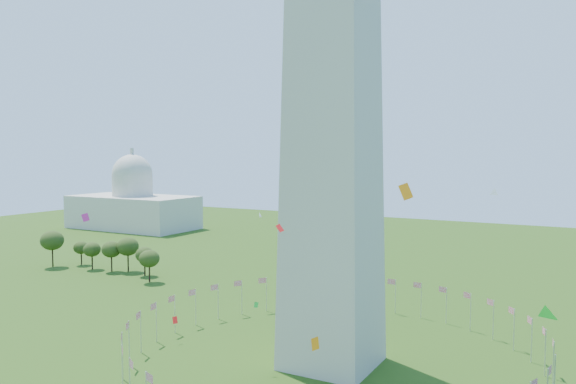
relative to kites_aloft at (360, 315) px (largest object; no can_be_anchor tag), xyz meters
The scene contains 4 objects.
flag_ring 34.09m from the kites_aloft, 121.70° to the left, with size 80.24×80.24×9.00m.
capitol_building 250.86m from the kites_aloft, 141.47° to the left, with size 70.00×35.00×46.00m, color beige, non-canonical shape.
kites_aloft is the anchor object (origin of this frame).
tree_line_west 141.02m from the kites_aloft, 151.62° to the left, with size 55.90×15.92×13.07m.
Camera 1 is at (44.95, -49.42, 41.95)m, focal length 35.00 mm.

